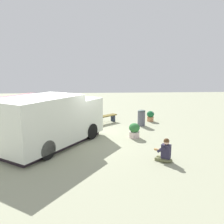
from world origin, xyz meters
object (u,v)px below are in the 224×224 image
planter_flowering_near (38,115)px  plaza_bench (105,117)px  person_customer (165,152)px  trash_bin (141,118)px  planter_flowering_far (134,130)px  planter_flowering_side (150,116)px  food_truck (51,122)px

planter_flowering_near → plaza_bench: 4.37m
person_customer → planter_flowering_near: 9.35m
trash_bin → planter_flowering_far: bearing=-18.5°
planter_flowering_near → planter_flowering_far: 6.87m
planter_flowering_side → food_truck: bearing=-51.5°
planter_flowering_far → plaza_bench: size_ratio=0.45×
planter_flowering_near → trash_bin: trash_bin is taller
planter_flowering_side → trash_bin: (1.08, -0.80, 0.13)m
planter_flowering_side → trash_bin: size_ratio=0.70×
food_truck → trash_bin: food_truck is taller
trash_bin → planter_flowering_near: bearing=-102.9°
planter_flowering_side → trash_bin: 1.35m
person_customer → trash_bin: trash_bin is taller
planter_flowering_side → plaza_bench: bearing=-83.3°
plaza_bench → trash_bin: (0.74, 2.18, 0.12)m
planter_flowering_far → planter_flowering_near: bearing=-124.0°
food_truck → plaza_bench: size_ratio=3.32×
person_customer → planter_flowering_side: (-6.43, 0.89, -0.00)m
planter_flowering_far → plaza_bench: 3.39m
planter_flowering_side → plaza_bench: (0.35, -2.98, 0.02)m
planter_flowering_far → planter_flowering_side: 3.79m
person_customer → planter_flowering_near: (-6.83, -6.39, 0.08)m
planter_flowering_far → person_customer: bearing=13.1°
planter_flowering_side → trash_bin: trash_bin is taller
planter_flowering_far → trash_bin: bearing=161.5°
planter_flowering_far → trash_bin: trash_bin is taller
person_customer → plaza_bench: 6.43m
person_customer → planter_flowering_far: (-3.00, -0.70, 0.02)m
person_customer → plaza_bench: (-6.09, -2.08, 0.02)m
person_customer → planter_flowering_side: size_ratio=1.34×
planter_flowering_far → trash_bin: (-2.35, 0.79, 0.11)m
food_truck → planter_flowering_near: (-4.75, -1.82, -0.67)m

